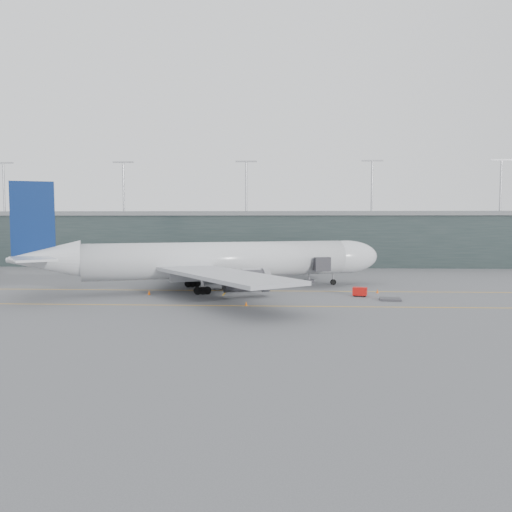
{
  "coord_description": "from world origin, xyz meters",
  "views": [
    {
      "loc": [
        14.65,
        -92.75,
        12.49
      ],
      "look_at": [
        10.3,
        -4.0,
        6.27
      ],
      "focal_mm": 35.0,
      "sensor_mm": 36.0,
      "label": 1
    }
  ],
  "objects": [
    {
      "name": "gse_cart",
      "position": [
        27.88,
        -9.84,
        0.85
      ],
      "size": [
        2.57,
        2.05,
        1.53
      ],
      "rotation": [
        0.0,
        0.0,
        -0.32
      ],
      "color": "#B3100C",
      "rests_on": "ground"
    },
    {
      "name": "main_aircraft",
      "position": [
        3.14,
        -2.96,
        5.32
      ],
      "size": [
        65.5,
        60.43,
        18.96
      ],
      "rotation": [
        0.0,
        0.0,
        0.35
      ],
      "color": "silver",
      "rests_on": "ground"
    },
    {
      "name": "uld_a",
      "position": [
        -3.52,
        9.16,
        0.86
      ],
      "size": [
        1.87,
        1.53,
        1.64
      ],
      "rotation": [
        0.0,
        0.0,
        -0.05
      ],
      "color": "#3B3B40",
      "rests_on": "ground"
    },
    {
      "name": "ground",
      "position": [
        0.0,
        0.0,
        0.0
      ],
      "size": [
        320.0,
        320.0,
        0.0
      ],
      "primitive_type": "plane",
      "color": "#545358",
      "rests_on": "ground"
    },
    {
      "name": "uld_b",
      "position": [
        -1.83,
        11.92,
        0.9
      ],
      "size": [
        1.92,
        1.55,
        1.72
      ],
      "rotation": [
        0.0,
        0.0,
        -0.02
      ],
      "color": "#3B3B40",
      "rests_on": "ground"
    },
    {
      "name": "taxiline_lead_main",
      "position": [
        5.0,
        20.0,
        0.01
      ],
      "size": [
        0.25,
        60.0,
        0.02
      ],
      "primitive_type": "cube",
      "color": "orange",
      "rests_on": "ground"
    },
    {
      "name": "terminal",
      "position": [
        -0.0,
        58.0,
        7.62
      ],
      "size": [
        240.0,
        36.0,
        29.0
      ],
      "color": "#1E2A2A",
      "rests_on": "ground"
    },
    {
      "name": "taxiline_a",
      "position": [
        0.0,
        -4.0,
        0.01
      ],
      "size": [
        160.0,
        0.25,
        0.02
      ],
      "primitive_type": "cube",
      "color": "orange",
      "rests_on": "ground"
    },
    {
      "name": "cone_wing_stbd",
      "position": [
        9.61,
        -19.83,
        0.33
      ],
      "size": [
        0.41,
        0.41,
        0.66
      ],
      "primitive_type": "cone",
      "color": "orange",
      "rests_on": "ground"
    },
    {
      "name": "cone_nose",
      "position": [
        31.55,
        -5.81,
        0.35
      ],
      "size": [
        0.44,
        0.44,
        0.69
      ],
      "primitive_type": "cone",
      "color": "#F45C0D",
      "rests_on": "ground"
    },
    {
      "name": "uld_c",
      "position": [
        0.49,
        10.58,
        0.87
      ],
      "size": [
        2.25,
        2.05,
        1.66
      ],
      "rotation": [
        0.0,
        0.0,
        0.39
      ],
      "color": "#3B3B40",
      "rests_on": "ground"
    },
    {
      "name": "jet_bridge",
      "position": [
        19.05,
        21.94,
        4.42
      ],
      "size": [
        10.93,
        43.54,
        5.9
      ],
      "rotation": [
        0.0,
        0.0,
        0.21
      ],
      "color": "#2C2C31",
      "rests_on": "ground"
    },
    {
      "name": "cone_tail",
      "position": [
        -7.62,
        -9.71,
        0.39
      ],
      "size": [
        0.49,
        0.49,
        0.79
      ],
      "primitive_type": "cone",
      "color": "#FE630E",
      "rests_on": "ground"
    },
    {
      "name": "taxiline_b",
      "position": [
        0.0,
        -20.0,
        0.01
      ],
      "size": [
        160.0,
        0.25,
        0.02
      ],
      "primitive_type": "cube",
      "color": "orange",
      "rests_on": "ground"
    },
    {
      "name": "baggage_dolly",
      "position": [
        32.02,
        -13.76,
        0.19
      ],
      "size": [
        3.53,
        2.97,
        0.32
      ],
      "primitive_type": "cube",
      "rotation": [
        0.0,
        0.0,
        -0.12
      ],
      "color": "#36353A",
      "rests_on": "ground"
    },
    {
      "name": "cone_wing_port",
      "position": [
        7.28,
        10.06,
        0.35
      ],
      "size": [
        0.44,
        0.44,
        0.69
      ],
      "primitive_type": "cone",
      "color": "orange",
      "rests_on": "ground"
    }
  ]
}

